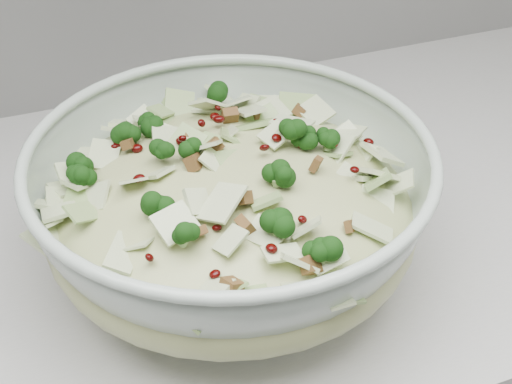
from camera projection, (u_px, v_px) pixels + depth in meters
mixing_bowl at (232, 210)px, 0.64m from camera, size 0.45×0.45×0.14m
salad at (231, 190)px, 0.62m from camera, size 0.37×0.37×0.14m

